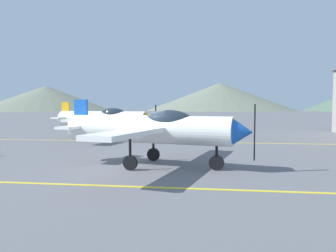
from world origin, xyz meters
TOP-DOWN VIEW (x-y plane):
  - ground_plane at (0.00, 0.00)m, footprint 400.00×400.00m
  - apron_line_near at (0.00, -3.46)m, footprint 80.00×0.16m
  - apron_line_far at (0.00, 8.41)m, footprint 80.00×0.16m
  - airplane_near at (0.92, -0.11)m, footprint 7.70×8.77m
  - airplane_mid at (-4.29, 9.64)m, footprint 7.70×8.78m
  - hill_left at (-71.48, 127.25)m, footprint 59.73×59.73m
  - hill_centerleft at (7.06, 149.72)m, footprint 71.91×71.91m

SIDE VIEW (x-z plane):
  - ground_plane at x=0.00m, z-range 0.00..0.00m
  - apron_line_near at x=0.00m, z-range 0.00..0.01m
  - apron_line_far at x=0.00m, z-range 0.00..0.01m
  - airplane_near at x=0.92m, z-range 0.17..2.80m
  - airplane_mid at x=-4.29m, z-range 0.17..2.80m
  - hill_left at x=-71.48m, z-range 0.00..11.36m
  - hill_centerleft at x=7.06m, z-range 0.00..13.46m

